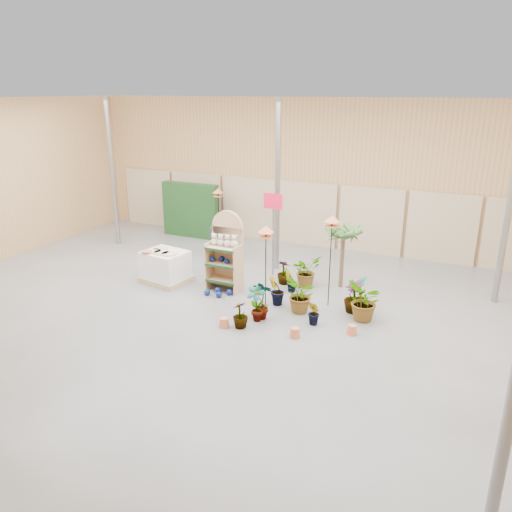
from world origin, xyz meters
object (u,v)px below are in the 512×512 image
(bird_table_front, at_px, (266,232))
(potted_plant_2, at_px, (301,295))
(display_shelf, at_px, (226,254))
(pallet_stack, at_px, (166,267))

(bird_table_front, distance_m, potted_plant_2, 1.60)
(display_shelf, bearing_deg, bird_table_front, -27.13)
(pallet_stack, relative_size, bird_table_front, 0.66)
(bird_table_front, xyz_separation_m, potted_plant_2, (0.80, 0.11, -1.38))
(display_shelf, relative_size, pallet_stack, 1.54)
(display_shelf, relative_size, potted_plant_2, 2.39)
(pallet_stack, bearing_deg, potted_plant_2, 3.99)
(bird_table_front, relative_size, potted_plant_2, 2.35)
(bird_table_front, bearing_deg, display_shelf, 152.76)
(display_shelf, bearing_deg, pallet_stack, -170.09)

